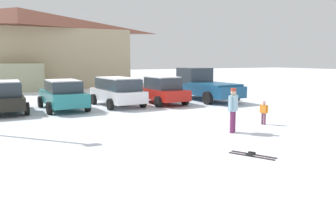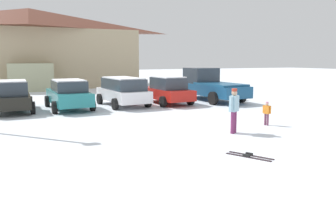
{
  "view_description": "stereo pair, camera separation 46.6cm",
  "coord_description": "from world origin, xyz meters",
  "px_view_note": "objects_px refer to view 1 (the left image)",
  "views": [
    {
      "loc": [
        -5.86,
        -4.47,
        2.72
      ],
      "look_at": [
        -0.59,
        5.88,
        1.25
      ],
      "focal_mm": 35.0,
      "sensor_mm": 36.0,
      "label": 1
    },
    {
      "loc": [
        -5.44,
        -4.67,
        2.72
      ],
      "look_at": [
        -0.59,
        5.88,
        1.25
      ],
      "focal_mm": 35.0,
      "sensor_mm": 36.0,
      "label": 2
    }
  ],
  "objects_px": {
    "parked_red_sedan": "(162,90)",
    "skier_adult_in_blue_parka": "(233,108)",
    "pickup_truck": "(202,85)",
    "ski_lodge": "(19,47)",
    "parked_white_suv": "(117,91)",
    "pair_of_skis": "(252,155)",
    "skier_child_in_orange_jacket": "(264,111)",
    "parked_black_sedan": "(5,97)",
    "parked_teal_hatchback": "(63,94)"
  },
  "relations": [
    {
      "from": "ski_lodge",
      "to": "parked_white_suv",
      "type": "height_order",
      "value": "ski_lodge"
    },
    {
      "from": "pickup_truck",
      "to": "skier_child_in_orange_jacket",
      "type": "distance_m",
      "value": 8.68
    },
    {
      "from": "parked_white_suv",
      "to": "parked_red_sedan",
      "type": "height_order",
      "value": "parked_red_sedan"
    },
    {
      "from": "parked_black_sedan",
      "to": "skier_child_in_orange_jacket",
      "type": "xyz_separation_m",
      "value": [
        9.65,
        -8.3,
        -0.27
      ]
    },
    {
      "from": "parked_black_sedan",
      "to": "parked_teal_hatchback",
      "type": "distance_m",
      "value": 2.84
    },
    {
      "from": "pickup_truck",
      "to": "skier_child_in_orange_jacket",
      "type": "xyz_separation_m",
      "value": [
        -2.33,
        -8.35,
        -0.44
      ]
    },
    {
      "from": "parked_teal_hatchback",
      "to": "parked_black_sedan",
      "type": "bearing_deg",
      "value": 176.95
    },
    {
      "from": "ski_lodge",
      "to": "skier_child_in_orange_jacket",
      "type": "xyz_separation_m",
      "value": [
        8.03,
        -24.63,
        -3.32
      ]
    },
    {
      "from": "ski_lodge",
      "to": "pickup_truck",
      "type": "bearing_deg",
      "value": -57.54
    },
    {
      "from": "ski_lodge",
      "to": "pickup_truck",
      "type": "height_order",
      "value": "ski_lodge"
    },
    {
      "from": "parked_teal_hatchback",
      "to": "parked_white_suv",
      "type": "bearing_deg",
      "value": -0.55
    },
    {
      "from": "parked_teal_hatchback",
      "to": "skier_child_in_orange_jacket",
      "type": "relative_size",
      "value": 4.71
    },
    {
      "from": "parked_black_sedan",
      "to": "parked_red_sedan",
      "type": "bearing_deg",
      "value": -2.96
    },
    {
      "from": "skier_child_in_orange_jacket",
      "to": "pair_of_skis",
      "type": "relative_size",
      "value": 0.76
    },
    {
      "from": "skier_adult_in_blue_parka",
      "to": "pair_of_skis",
      "type": "distance_m",
      "value": 3.12
    },
    {
      "from": "parked_teal_hatchback",
      "to": "pickup_truck",
      "type": "height_order",
      "value": "pickup_truck"
    },
    {
      "from": "pickup_truck",
      "to": "pair_of_skis",
      "type": "height_order",
      "value": "pickup_truck"
    },
    {
      "from": "parked_black_sedan",
      "to": "skier_child_in_orange_jacket",
      "type": "distance_m",
      "value": 12.73
    },
    {
      "from": "parked_teal_hatchback",
      "to": "parked_red_sedan",
      "type": "relative_size",
      "value": 1.09
    },
    {
      "from": "parked_white_suv",
      "to": "skier_child_in_orange_jacket",
      "type": "xyz_separation_m",
      "value": [
        3.71,
        -8.12,
        -0.35
      ]
    },
    {
      "from": "parked_black_sedan",
      "to": "skier_adult_in_blue_parka",
      "type": "xyz_separation_m",
      "value": [
        7.52,
        -8.93,
        0.11
      ]
    },
    {
      "from": "parked_white_suv",
      "to": "ski_lodge",
      "type": "bearing_deg",
      "value": 104.65
    },
    {
      "from": "parked_teal_hatchback",
      "to": "pickup_truck",
      "type": "xyz_separation_m",
      "value": [
        9.13,
        0.2,
        0.16
      ]
    },
    {
      "from": "parked_red_sedan",
      "to": "pickup_truck",
      "type": "distance_m",
      "value": 3.33
    },
    {
      "from": "parked_white_suv",
      "to": "skier_adult_in_blue_parka",
      "type": "bearing_deg",
      "value": -79.7
    },
    {
      "from": "parked_red_sedan",
      "to": "pickup_truck",
      "type": "height_order",
      "value": "pickup_truck"
    },
    {
      "from": "parked_black_sedan",
      "to": "pickup_truck",
      "type": "distance_m",
      "value": 11.98
    },
    {
      "from": "skier_adult_in_blue_parka",
      "to": "pair_of_skis",
      "type": "relative_size",
      "value": 1.28
    },
    {
      "from": "ski_lodge",
      "to": "parked_white_suv",
      "type": "bearing_deg",
      "value": -75.35
    },
    {
      "from": "skier_child_in_orange_jacket",
      "to": "pair_of_skis",
      "type": "bearing_deg",
      "value": -136.9
    },
    {
      "from": "skier_child_in_orange_jacket",
      "to": "skier_adult_in_blue_parka",
      "type": "relative_size",
      "value": 0.59
    },
    {
      "from": "pickup_truck",
      "to": "ski_lodge",
      "type": "bearing_deg",
      "value": 122.46
    },
    {
      "from": "parked_red_sedan",
      "to": "skier_adult_in_blue_parka",
      "type": "xyz_separation_m",
      "value": [
        -1.16,
        -8.48,
        0.1
      ]
    },
    {
      "from": "parked_red_sedan",
      "to": "pickup_truck",
      "type": "bearing_deg",
      "value": 8.64
    },
    {
      "from": "parked_teal_hatchback",
      "to": "parked_white_suv",
      "type": "height_order",
      "value": "parked_white_suv"
    },
    {
      "from": "ski_lodge",
      "to": "pickup_truck",
      "type": "xyz_separation_m",
      "value": [
        10.36,
        -16.28,
        -2.88
      ]
    },
    {
      "from": "ski_lodge",
      "to": "parked_white_suv",
      "type": "distance_m",
      "value": 17.32
    },
    {
      "from": "pickup_truck",
      "to": "parked_red_sedan",
      "type": "bearing_deg",
      "value": -171.36
    },
    {
      "from": "parked_black_sedan",
      "to": "parked_red_sedan",
      "type": "xyz_separation_m",
      "value": [
        8.68,
        -0.45,
        0.02
      ]
    },
    {
      "from": "parked_red_sedan",
      "to": "skier_child_in_orange_jacket",
      "type": "height_order",
      "value": "parked_red_sedan"
    },
    {
      "from": "parked_black_sedan",
      "to": "skier_adult_in_blue_parka",
      "type": "relative_size",
      "value": 2.52
    },
    {
      "from": "skier_adult_in_blue_parka",
      "to": "ski_lodge",
      "type": "bearing_deg",
      "value": 103.16
    },
    {
      "from": "ski_lodge",
      "to": "skier_child_in_orange_jacket",
      "type": "bearing_deg",
      "value": -71.94
    },
    {
      "from": "ski_lodge",
      "to": "parked_red_sedan",
      "type": "xyz_separation_m",
      "value": [
        7.07,
        -16.78,
        -3.03
      ]
    },
    {
      "from": "parked_white_suv",
      "to": "pair_of_skis",
      "type": "relative_size",
      "value": 3.43
    },
    {
      "from": "parked_red_sedan",
      "to": "skier_adult_in_blue_parka",
      "type": "height_order",
      "value": "parked_red_sedan"
    },
    {
      "from": "parked_black_sedan",
      "to": "pair_of_skis",
      "type": "xyz_separation_m",
      "value": [
        6.15,
        -11.57,
        -0.81
      ]
    },
    {
      "from": "pair_of_skis",
      "to": "skier_child_in_orange_jacket",
      "type": "bearing_deg",
      "value": 43.1
    },
    {
      "from": "parked_teal_hatchback",
      "to": "skier_child_in_orange_jacket",
      "type": "distance_m",
      "value": 10.62
    },
    {
      "from": "parked_teal_hatchback",
      "to": "skier_adult_in_blue_parka",
      "type": "distance_m",
      "value": 9.95
    }
  ]
}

